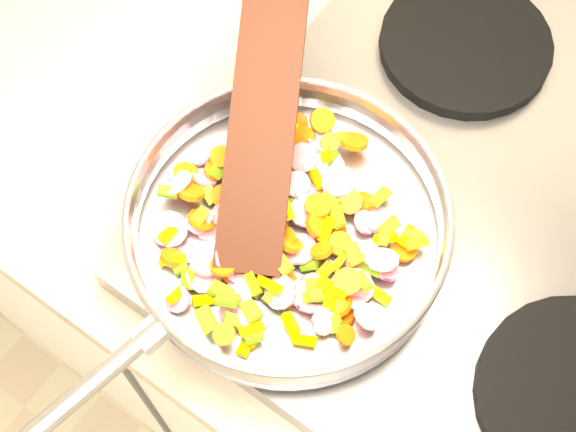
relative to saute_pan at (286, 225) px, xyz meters
The scene contains 6 objects.
cooktop 0.24m from the saute_pan, 45.80° to the left, with size 0.60×0.60×0.04m, color #939399.
grate_fl 0.05m from the saute_pan, 50.15° to the left, with size 0.19×0.19×0.02m, color black.
grate_bl 0.31m from the saute_pan, 85.69° to the left, with size 0.19×0.19×0.02m, color black.
saute_pan is the anchor object (origin of this frame).
vegetable_heap 0.01m from the saute_pan, 118.88° to the right, with size 0.27×0.27×0.05m.
wooden_spatula 0.09m from the saute_pan, 140.48° to the left, with size 0.27×0.06×0.01m, color black.
Camera 1 is at (-0.68, 1.24, 1.66)m, focal length 50.00 mm.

